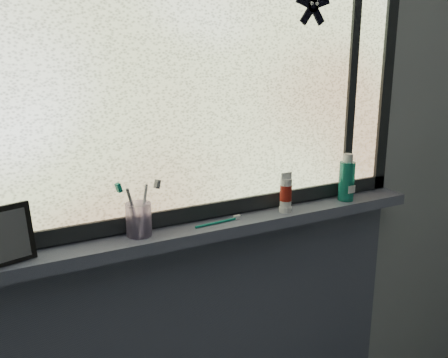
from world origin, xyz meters
name	(u,v)px	position (x,y,z in m)	size (l,w,h in m)	color
wall_back	(204,151)	(0.00, 1.30, 1.25)	(3.00, 0.01, 2.50)	#9EA3A8
windowsill	(215,228)	(0.00, 1.23, 1.00)	(1.62, 0.14, 0.04)	#52566D
sill_apron	(208,352)	(0.00, 1.29, 0.49)	(1.62, 0.02, 0.98)	#52566D
window_pane	(207,65)	(0.00, 1.28, 1.53)	(1.50, 0.01, 1.00)	silver
frame_bottom	(208,210)	(0.00, 1.28, 1.05)	(1.60, 0.03, 0.05)	black
frame_right	(387,61)	(0.78, 1.28, 1.53)	(0.05, 0.03, 1.10)	black
frame_mullion	(352,62)	(0.60, 1.28, 1.53)	(0.04, 0.03, 1.00)	black
starfish_sticker	(313,6)	(0.40, 1.27, 1.72)	(0.15, 0.02, 0.15)	black
vanity_mirror	(9,235)	(-0.63, 1.21, 1.10)	(0.13, 0.06, 0.16)	black
toothbrush_cup	(139,219)	(-0.26, 1.24, 1.07)	(0.08, 0.08, 0.10)	#C2ABE2
toothbrush_lying	(216,222)	(0.00, 1.21, 1.03)	(0.19, 0.02, 0.01)	#0E7E6A
mouthwash_bottle	(347,177)	(0.55, 1.22, 1.11)	(0.06, 0.06, 0.15)	teal
cream_tube	(286,191)	(0.27, 1.21, 1.10)	(0.04, 0.04, 0.10)	silver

